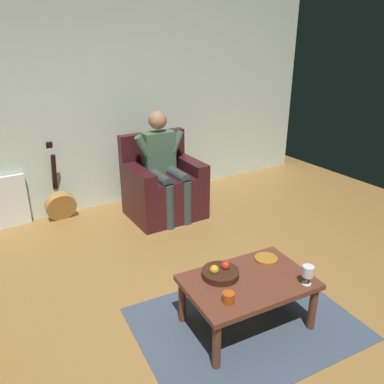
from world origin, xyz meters
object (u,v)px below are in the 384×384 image
Objects in this scene: coffee_table at (248,286)px; candle_jar at (229,298)px; person_seated at (164,162)px; decorative_dish at (266,259)px; guitar at (60,203)px; fruit_bowl at (220,273)px; armchair at (163,188)px; wine_glass_near at (308,272)px.

coffee_table is 11.89× the size of candle_jar.
decorative_dish is (0.10, 1.92, -0.28)m from person_seated.
fruit_bowl is at bearing 103.04° from guitar.
fruit_bowl is (-0.57, 2.47, 0.22)m from guitar.
fruit_bowl is (0.54, 1.94, 0.08)m from armchair.
decorative_dish is at bearing 87.67° from armchair.
armchair is 1.96m from decorative_dish.
wine_glass_near is at bearing 88.95° from person_seated.
wine_glass_near is at bearing 141.31° from coffee_table.
person_seated is 7.00× the size of decorative_dish.
person_seated reaches higher than wine_glass_near.
candle_jar reaches higher than coffee_table.
wine_glass_near is at bearing 139.24° from fruit_bowl.
fruit_bowl is 0.31m from candle_jar.
guitar is at bearing -80.88° from candle_jar.
coffee_table is at bearing 79.75° from person_seated.
decorative_dish is 0.63m from candle_jar.
armchair is at bearing -90.00° from person_seated.
person_seated is 1.34m from guitar.
guitar is 11.33× the size of candle_jar.
coffee_table is (0.40, 2.05, -0.35)m from person_seated.
decorative_dish is 2.20× the size of candle_jar.
decorative_dish is (0.03, -0.40, -0.09)m from wine_glass_near.
fruit_bowl is (0.15, -0.15, 0.09)m from coffee_table.
person_seated is (0.00, 0.04, 0.34)m from armchair.
candle_jar is (0.67, 2.18, -0.25)m from person_seated.
coffee_table is 5.40× the size of decorative_dish.
fruit_bowl is at bearing -40.76° from wine_glass_near.
person_seated is at bearing 153.05° from guitar.
coffee_table is at bearing 79.95° from armchair.
candle_jar reaches higher than decorative_dish.
wine_glass_near is at bearing 167.72° from candle_jar.
fruit_bowl is at bearing -1.69° from decorative_dish.
guitar is at bearing -26.29° from person_seated.
fruit_bowl is 0.44m from decorative_dish.
wine_glass_near is 0.41m from decorative_dish.
armchair is 1.24m from guitar.
fruit_bowl reaches higher than decorative_dish.
armchair is at bearing -92.99° from decorative_dish.
guitar is 3.08m from wine_glass_near.
person_seated is 4.55× the size of fruit_bowl.
wine_glass_near is 0.53× the size of fruit_bowl.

